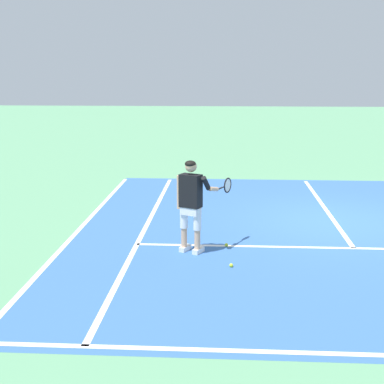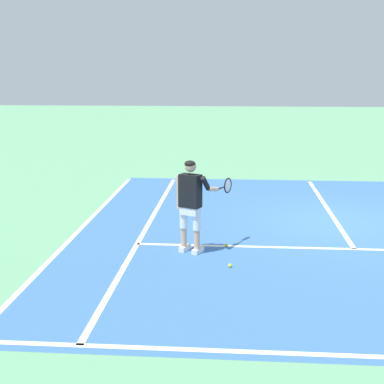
{
  "view_description": "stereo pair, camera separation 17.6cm",
  "coord_description": "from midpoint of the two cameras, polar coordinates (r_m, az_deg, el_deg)",
  "views": [
    {
      "loc": [
        -2.45,
        -11.97,
        3.28
      ],
      "look_at": [
        -3.05,
        -1.93,
        1.05
      ],
      "focal_mm": 51.5,
      "sensor_mm": 36.0,
      "label": 1
    },
    {
      "loc": [
        -2.27,
        -11.96,
        3.28
      ],
      "look_at": [
        -3.05,
        -1.93,
        1.05
      ],
      "focal_mm": 51.5,
      "sensor_mm": 36.0,
      "label": 2
    }
  ],
  "objects": [
    {
      "name": "ground_plane",
      "position": [
        12.62,
        14.12,
        -2.94
      ],
      "size": [
        80.0,
        80.0,
        0.0
      ],
      "primitive_type": "plane",
      "color": "#609E70"
    },
    {
      "name": "court_inner_surface",
      "position": [
        11.93,
        14.75,
        -3.86
      ],
      "size": [
        10.98,
        10.82,
        0.0
      ],
      "primitive_type": "cube",
      "color": "#3866A8",
      "rests_on": "ground"
    },
    {
      "name": "line_service",
      "position": [
        10.82,
        15.95,
        -5.61
      ],
      "size": [
        8.23,
        0.1,
        0.01
      ],
      "primitive_type": "cube",
      "color": "white",
      "rests_on": "ground"
    },
    {
      "name": "line_centre_service",
      "position": [
        13.84,
        13.17,
        -1.52
      ],
      "size": [
        0.1,
        6.4,
        0.01
      ],
      "primitive_type": "cube",
      "color": "white",
      "rests_on": "ground"
    },
    {
      "name": "line_singles_left",
      "position": [
        11.83,
        -5.24,
        -3.63
      ],
      "size": [
        0.1,
        10.42,
        0.01
      ],
      "primitive_type": "cube",
      "color": "white",
      "rests_on": "ground"
    },
    {
      "name": "line_doubles_left",
      "position": [
        12.11,
        -11.69,
        -3.46
      ],
      "size": [
        0.1,
        10.42,
        0.01
      ],
      "primitive_type": "cube",
      "color": "white",
      "rests_on": "ground"
    },
    {
      "name": "tennis_player",
      "position": [
        9.94,
        -0.53,
        -0.81
      ],
      "size": [
        1.0,
        0.95,
        1.71
      ],
      "color": "white",
      "rests_on": "ground"
    },
    {
      "name": "tennis_ball_near_feet",
      "position": [
        9.46,
        3.55,
        -7.59
      ],
      "size": [
        0.07,
        0.07,
        0.07
      ],
      "primitive_type": "sphere",
      "color": "#CCE02D",
      "rests_on": "ground"
    },
    {
      "name": "tennis_ball_by_baseline",
      "position": [
        10.52,
        3.11,
        -5.49
      ],
      "size": [
        0.07,
        0.07,
        0.07
      ],
      "primitive_type": "sphere",
      "color": "#CCE02D",
      "rests_on": "ground"
    }
  ]
}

